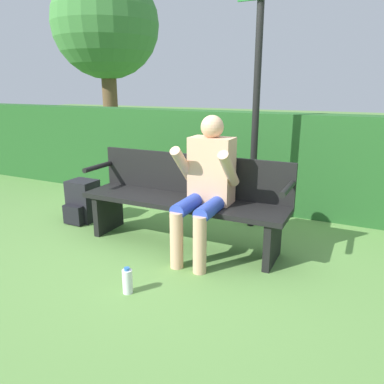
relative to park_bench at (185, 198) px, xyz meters
name	(u,v)px	position (x,y,z in m)	size (l,w,h in m)	color
ground_plane	(182,244)	(0.00, -0.06, -0.45)	(40.00, 40.00, 0.00)	#5B8942
hedge_back	(234,159)	(0.00, 1.35, 0.13)	(12.00, 0.35, 1.16)	#235623
park_bench	(185,198)	(0.00, 0.00, 0.00)	(1.96, 0.46, 0.84)	black
person_seated	(206,181)	(0.27, -0.13, 0.22)	(0.51, 0.64, 1.23)	#DBA884
backpack	(82,202)	(-1.31, 0.05, -0.23)	(0.30, 0.34, 0.46)	black
water_bottle	(127,281)	(0.03, -1.00, -0.35)	(0.08, 0.08, 0.20)	white
signpost	(257,88)	(0.44, 0.70, 0.99)	(0.42, 0.09, 2.52)	black
tree	(106,26)	(-4.30, 4.52, 2.33)	(2.44, 2.44, 4.02)	brown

